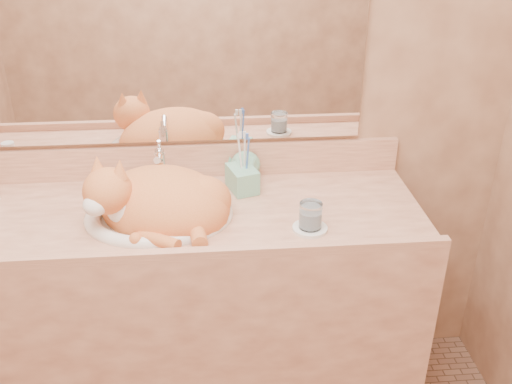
{
  "coord_description": "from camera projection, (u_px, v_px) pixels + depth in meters",
  "views": [
    {
      "loc": [
        0.13,
        -0.86,
        1.75
      ],
      "look_at": [
        0.27,
        0.7,
        0.92
      ],
      "focal_mm": 40.0,
      "sensor_mm": 36.0,
      "label": 1
    }
  ],
  "objects": [
    {
      "name": "wall_back",
      "position": [
        167.0,
        65.0,
        1.86
      ],
      "size": [
        2.4,
        0.02,
        2.5
      ],
      "primitive_type": "cube",
      "color": "brown",
      "rests_on": "ground"
    },
    {
      "name": "vanity_counter",
      "position": [
        180.0,
        318.0,
        2.0
      ],
      "size": [
        1.6,
        0.55,
        0.85
      ],
      "primitive_type": null,
      "color": "#9F6147",
      "rests_on": "floor"
    },
    {
      "name": "mirror",
      "position": [
        164.0,
        22.0,
        1.78
      ],
      "size": [
        1.3,
        0.02,
        0.8
      ],
      "primitive_type": "cube",
      "color": "white",
      "rests_on": "wall_back"
    },
    {
      "name": "sink_basin",
      "position": [
        158.0,
        197.0,
        1.75
      ],
      "size": [
        0.51,
        0.44,
        0.14
      ],
      "primitive_type": null,
      "rotation": [
        0.0,
        0.0,
        -0.16
      ],
      "color": "white",
      "rests_on": "vanity_counter"
    },
    {
      "name": "faucet",
      "position": [
        161.0,
        169.0,
        1.9
      ],
      "size": [
        0.08,
        0.13,
        0.17
      ],
      "primitive_type": null,
      "rotation": [
        0.0,
        0.0,
        -0.29
      ],
      "color": "silver",
      "rests_on": "vanity_counter"
    },
    {
      "name": "cat",
      "position": [
        156.0,
        199.0,
        1.74
      ],
      "size": [
        0.52,
        0.48,
        0.23
      ],
      "primitive_type": null,
      "rotation": [
        0.0,
        0.0,
        -0.41
      ],
      "color": "#CC632F",
      "rests_on": "sink_basin"
    },
    {
      "name": "soap_dispenser",
      "position": [
        249.0,
        173.0,
        1.85
      ],
      "size": [
        0.1,
        0.11,
        0.18
      ],
      "primitive_type": "imported",
      "rotation": [
        0.0,
        0.0,
        0.3
      ],
      "color": "#74BA99",
      "rests_on": "vanity_counter"
    },
    {
      "name": "toothbrush_cup",
      "position": [
        244.0,
        177.0,
        1.92
      ],
      "size": [
        0.12,
        0.12,
        0.1
      ],
      "primitive_type": "imported",
      "rotation": [
        0.0,
        0.0,
        -0.11
      ],
      "color": "#74BA99",
      "rests_on": "vanity_counter"
    },
    {
      "name": "toothbrushes",
      "position": [
        244.0,
        156.0,
        1.88
      ],
      "size": [
        0.03,
        0.03,
        0.21
      ],
      "primitive_type": null,
      "color": "silver",
      "rests_on": "toothbrush_cup"
    },
    {
      "name": "saucer",
      "position": [
        310.0,
        228.0,
        1.71
      ],
      "size": [
        0.11,
        0.11,
        0.01
      ],
      "primitive_type": "cylinder",
      "color": "white",
      "rests_on": "vanity_counter"
    },
    {
      "name": "water_glass",
      "position": [
        311.0,
        215.0,
        1.69
      ],
      "size": [
        0.07,
        0.07,
        0.08
      ],
      "primitive_type": "cylinder",
      "color": "silver",
      "rests_on": "saucer"
    }
  ]
}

